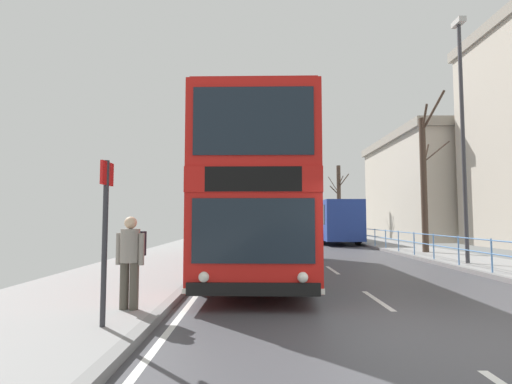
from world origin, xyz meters
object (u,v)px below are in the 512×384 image
pedestrian_with_backpack (130,255)px  bare_tree_far_01 (423,178)px  background_bus_far_lane (330,220)px  bare_tree_far_00 (338,199)px  bus_stop_sign_near (104,223)px  background_building_00 (464,187)px  double_decker_bus_main (257,200)px  street_lamp_far_side (461,122)px

pedestrian_with_backpack → bare_tree_far_01: bare_tree_far_01 is taller
bare_tree_far_01 → background_bus_far_lane: bearing=105.0°
pedestrian_with_backpack → bare_tree_far_00: bearing=71.3°
bare_tree_far_00 → pedestrian_with_backpack: bearing=-108.7°
background_bus_far_lane → bus_stop_sign_near: (-7.85, -22.54, 0.06)m
background_bus_far_lane → background_building_00: size_ratio=0.67×
background_bus_far_lane → bare_tree_far_00: bearing=74.3°
bus_stop_sign_near → double_decker_bus_main: bearing=71.5°
pedestrian_with_backpack → bare_tree_far_00: size_ratio=0.24×
double_decker_bus_main → background_bus_far_lane: bearing=70.5°
bus_stop_sign_near → background_building_00: 35.55m
background_bus_far_lane → bus_stop_sign_near: 23.87m
bare_tree_far_00 → street_lamp_far_side: bearing=-91.3°
bus_stop_sign_near → bare_tree_far_01: bare_tree_far_01 is taller
background_building_00 → background_bus_far_lane: bearing=-156.1°
double_decker_bus_main → bus_stop_sign_near: (-2.35, -7.01, -0.69)m
double_decker_bus_main → pedestrian_with_backpack: size_ratio=7.09×
double_decker_bus_main → bus_stop_sign_near: double_decker_bus_main is taller
double_decker_bus_main → background_building_00: size_ratio=0.80×
street_lamp_far_side → bare_tree_far_00: street_lamp_far_side is taller
background_bus_far_lane → pedestrian_with_backpack: background_bus_far_lane is taller
double_decker_bus_main → background_building_00: 28.57m
pedestrian_with_backpack → background_bus_far_lane: bearing=70.0°
bare_tree_far_00 → double_decker_bus_main: bearing=-108.1°
street_lamp_far_side → double_decker_bus_main: bearing=-171.8°
bare_tree_far_01 → background_building_00: size_ratio=0.53×
background_bus_far_lane → bare_tree_far_00: size_ratio=1.42×
bare_tree_far_01 → street_lamp_far_side: bearing=-97.0°
street_lamp_far_side → bare_tree_far_01: size_ratio=1.19×
double_decker_bus_main → street_lamp_far_side: size_ratio=1.28×
pedestrian_with_backpack → background_building_00: bearing=52.3°
bus_stop_sign_near → bare_tree_far_01: size_ratio=0.33×
double_decker_bus_main → background_bus_far_lane: size_ratio=1.20×
double_decker_bus_main → bare_tree_far_00: size_ratio=1.70×
background_bus_far_lane → street_lamp_far_side: (2.08, -14.43, 3.69)m
bare_tree_far_00 → bare_tree_far_01: (0.03, -19.11, 0.05)m
street_lamp_far_side → background_building_00: bearing=61.1°
bus_stop_sign_near → street_lamp_far_side: bearing=39.3°
double_decker_bus_main → bus_stop_sign_near: 7.43m
background_bus_far_lane → pedestrian_with_backpack: 22.82m
background_bus_far_lane → pedestrian_with_backpack: bearing=-110.0°
background_bus_far_lane → bare_tree_far_00: (2.61, 9.26, 2.03)m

